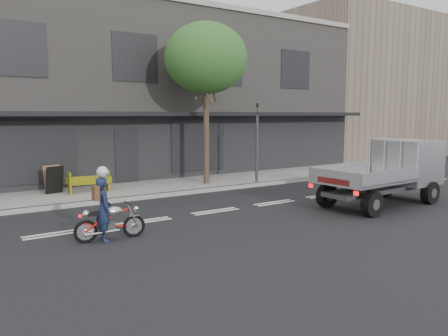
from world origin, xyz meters
TOP-DOWN VIEW (x-y plane):
  - ground at (0.00, 0.00)m, footprint 80.00×80.00m
  - sidewalk at (0.00, 4.70)m, footprint 32.00×3.20m
  - kerb at (0.00, 3.10)m, footprint 32.00×0.20m
  - building_main at (0.00, 11.30)m, footprint 26.00×10.00m
  - building_neighbour at (20.00, 11.30)m, footprint 14.00×10.00m
  - street_tree at (2.20, 4.20)m, footprint 3.40×3.40m
  - traffic_light_pole at (4.20, 3.35)m, footprint 0.12×0.12m
  - motorcycle at (-3.79, -1.25)m, footprint 1.73×0.50m
  - rider at (-3.94, -1.25)m, footprint 0.43×0.60m
  - flatbed_ute at (6.18, -2.19)m, footprint 4.90×2.21m
  - construction_barrier at (-2.56, 4.51)m, footprint 1.56×0.76m
  - sandwich_board at (-3.69, 5.12)m, footprint 0.72×0.57m

SIDE VIEW (x-z plane):
  - ground at x=0.00m, z-range 0.00..0.00m
  - sidewalk at x=0.00m, z-range 0.00..0.15m
  - kerb at x=0.00m, z-range 0.00..0.15m
  - motorcycle at x=-3.79m, z-range 0.01..0.90m
  - construction_barrier at x=-2.56m, z-range 0.15..0.99m
  - sandwich_board at x=-3.69m, z-range 0.15..1.17m
  - rider at x=-3.94m, z-range 0.00..1.55m
  - flatbed_ute at x=6.18m, z-range 0.16..2.38m
  - traffic_light_pole at x=4.20m, z-range -0.10..3.40m
  - building_main at x=0.00m, z-range 0.00..8.00m
  - building_neighbour at x=20.00m, z-range 0.00..10.00m
  - street_tree at x=2.20m, z-range 1.90..8.65m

